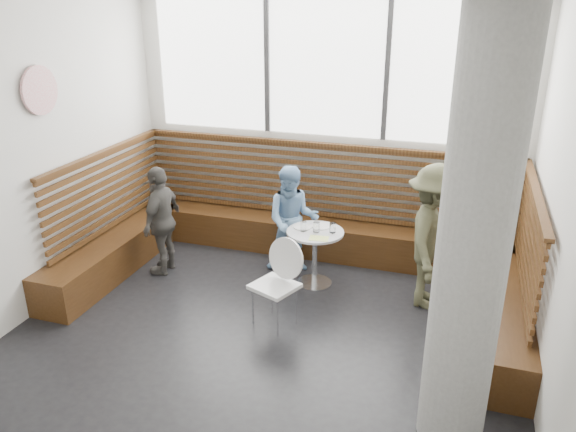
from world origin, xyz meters
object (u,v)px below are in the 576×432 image
(cafe_chair, at_px, (277,275))
(child_back, at_px, (293,220))
(adult_man, at_px, (433,237))
(concrete_column, at_px, (473,247))
(child_left, at_px, (162,220))
(cafe_table, at_px, (315,246))

(cafe_chair, distance_m, child_back, 1.22)
(cafe_chair, height_order, adult_man, adult_man)
(concrete_column, xyz_separation_m, adult_man, (-0.35, 1.97, -0.80))
(cafe_chair, height_order, child_left, child_left)
(adult_man, relative_size, child_back, 1.20)
(cafe_table, bearing_deg, cafe_chair, -99.78)
(cafe_table, relative_size, child_back, 0.51)
(cafe_table, distance_m, adult_man, 1.34)
(concrete_column, height_order, child_back, concrete_column)
(concrete_column, relative_size, cafe_chair, 3.50)
(cafe_table, height_order, adult_man, adult_man)
(concrete_column, bearing_deg, child_left, 153.05)
(child_back, distance_m, child_left, 1.58)
(adult_man, height_order, child_back, adult_man)
(adult_man, bearing_deg, child_left, 94.79)
(concrete_column, distance_m, child_left, 4.04)
(cafe_table, xyz_separation_m, child_back, (-0.37, 0.29, 0.18))
(concrete_column, height_order, cafe_table, concrete_column)
(cafe_chair, xyz_separation_m, child_left, (-1.69, 0.67, 0.14))
(cafe_chair, bearing_deg, concrete_column, -9.31)
(concrete_column, distance_m, cafe_table, 2.84)
(concrete_column, bearing_deg, cafe_table, 129.39)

